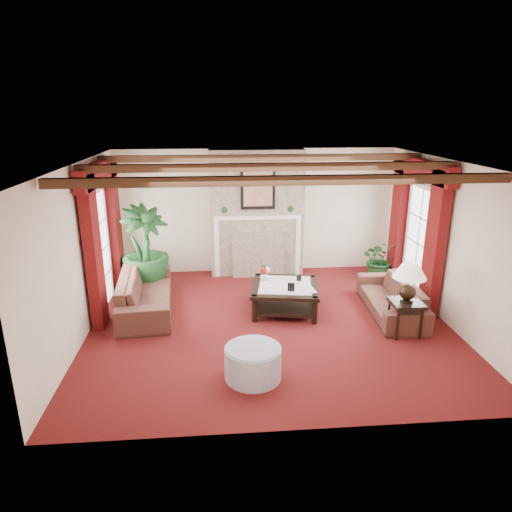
{
  "coord_description": "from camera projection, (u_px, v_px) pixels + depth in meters",
  "views": [
    {
      "loc": [
        -0.84,
        -7.03,
        3.48
      ],
      "look_at": [
        -0.2,
        0.4,
        1.08
      ],
      "focal_mm": 32.0,
      "sensor_mm": 36.0,
      "label": 1
    }
  ],
  "objects": [
    {
      "name": "small_plant",
      "position": [
        380.0,
        264.0,
        9.75
      ],
      "size": [
        0.96,
        1.03,
        0.68
      ],
      "primitive_type": "imported",
      "rotation": [
        0.0,
        0.0,
        -0.1
      ],
      "color": "black",
      "rests_on": "ground"
    },
    {
      "name": "photo_frame_a",
      "position": [
        291.0,
        287.0,
        7.85
      ],
      "size": [
        0.12,
        0.04,
        0.16
      ],
      "primitive_type": null,
      "rotation": [
        0.0,
        0.0,
        -0.15
      ],
      "color": "black",
      "rests_on": "coffee_table"
    },
    {
      "name": "sofa_left",
      "position": [
        145.0,
        286.0,
        8.21
      ],
      "size": [
        2.39,
        1.08,
        0.89
      ],
      "primitive_type": "imported",
      "rotation": [
        0.0,
        0.0,
        1.66
      ],
      "color": "black",
      "rests_on": "ground"
    },
    {
      "name": "potted_palm",
      "position": [
        146.0,
        266.0,
        9.14
      ],
      "size": [
        2.66,
        2.67,
        0.96
      ],
      "primitive_type": "imported",
      "rotation": [
        0.0,
        0.0,
        0.73
      ],
      "color": "black",
      "rests_on": "ground"
    },
    {
      "name": "flower_vase",
      "position": [
        264.0,
        276.0,
        8.37
      ],
      "size": [
        0.19,
        0.2,
        0.17
      ],
      "primitive_type": "imported",
      "rotation": [
        0.0,
        0.0,
        -0.06
      ],
      "color": "silver",
      "rests_on": "coffee_table"
    },
    {
      "name": "ceiling",
      "position": [
        271.0,
        163.0,
        6.98
      ],
      "size": [
        6.0,
        6.0,
        0.0
      ],
      "primitive_type": "plane",
      "rotation": [
        3.14,
        0.0,
        0.0
      ],
      "color": "white",
      "rests_on": "floor"
    },
    {
      "name": "sofa_right",
      "position": [
        392.0,
        292.0,
        8.1
      ],
      "size": [
        2.05,
        0.8,
        0.78
      ],
      "primitive_type": "imported",
      "rotation": [
        0.0,
        0.0,
        -1.63
      ],
      "color": "black",
      "rests_on": "ground"
    },
    {
      "name": "french_door_right",
      "position": [
        426.0,
        187.0,
        8.34
      ],
      "size": [
        0.1,
        1.1,
        2.16
      ],
      "primitive_type": null,
      "color": "white",
      "rests_on": "ground"
    },
    {
      "name": "floor",
      "position": [
        270.0,
        323.0,
        7.8
      ],
      "size": [
        6.0,
        6.0,
        0.0
      ],
      "primitive_type": "plane",
      "color": "#4F0F0E",
      "rests_on": "ground"
    },
    {
      "name": "curtains_left",
      "position": [
        97.0,
        167.0,
        7.74
      ],
      "size": [
        0.2,
        2.4,
        2.55
      ],
      "primitive_type": null,
      "color": "#530B0B",
      "rests_on": "ground"
    },
    {
      "name": "left_wall",
      "position": [
        81.0,
        252.0,
        7.14
      ],
      "size": [
        0.02,
        5.5,
        2.7
      ],
      "primitive_type": "cube",
      "color": "beige",
      "rests_on": "ground"
    },
    {
      "name": "back_wall",
      "position": [
        256.0,
        211.0,
        10.0
      ],
      "size": [
        6.0,
        0.02,
        2.7
      ],
      "primitive_type": "cube",
      "color": "beige",
      "rests_on": "ground"
    },
    {
      "name": "french_door_left",
      "position": [
        93.0,
        192.0,
        7.86
      ],
      "size": [
        0.1,
        1.1,
        2.16
      ],
      "primitive_type": null,
      "color": "white",
      "rests_on": "ground"
    },
    {
      "name": "book",
      "position": [
        302.0,
        283.0,
        7.83
      ],
      "size": [
        0.23,
        0.07,
        0.31
      ],
      "primitive_type": "imported",
      "rotation": [
        0.0,
        0.0,
        0.11
      ],
      "color": "black",
      "rests_on": "coffee_table"
    },
    {
      "name": "ceiling_beams",
      "position": [
        271.0,
        167.0,
        6.99
      ],
      "size": [
        6.0,
        3.0,
        0.12
      ],
      "primitive_type": null,
      "color": "#361E11",
      "rests_on": "ceiling"
    },
    {
      "name": "fireplace",
      "position": [
        257.0,
        149.0,
        9.39
      ],
      "size": [
        2.0,
        0.52,
        2.7
      ],
      "primitive_type": null,
      "color": "tan",
      "rests_on": "ground"
    },
    {
      "name": "ottoman",
      "position": [
        253.0,
        363.0,
        6.14
      ],
      "size": [
        0.77,
        0.77,
        0.45
      ],
      "primitive_type": "cylinder",
      "color": "#9190A3",
      "rests_on": "ground"
    },
    {
      "name": "coffee_table",
      "position": [
        285.0,
        298.0,
        8.24
      ],
      "size": [
        1.35,
        1.35,
        0.48
      ],
      "primitive_type": null,
      "rotation": [
        0.0,
        0.0,
        -0.16
      ],
      "color": "black",
      "rests_on": "ground"
    },
    {
      "name": "table_lamp",
      "position": [
        409.0,
        282.0,
        7.15
      ],
      "size": [
        0.52,
        0.52,
        0.66
      ],
      "primitive_type": null,
      "color": "black",
      "rests_on": "side_table"
    },
    {
      "name": "side_table",
      "position": [
        405.0,
        318.0,
        7.34
      ],
      "size": [
        0.56,
        0.56,
        0.57
      ],
      "primitive_type": null,
      "rotation": [
        0.0,
        0.0,
        -0.16
      ],
      "color": "black",
      "rests_on": "ground"
    },
    {
      "name": "photo_frame_b",
      "position": [
        299.0,
        278.0,
        8.32
      ],
      "size": [
        0.09,
        0.02,
        0.12
      ],
      "primitive_type": null,
      "rotation": [
        0.0,
        0.0,
        -0.06
      ],
      "color": "black",
      "rests_on": "coffee_table"
    },
    {
      "name": "curtains_right",
      "position": [
        423.0,
        164.0,
        8.2
      ],
      "size": [
        0.2,
        2.4,
        2.55
      ],
      "primitive_type": null,
      "color": "#530B0B",
      "rests_on": "ground"
    },
    {
      "name": "right_wall",
      "position": [
        448.0,
        243.0,
        7.63
      ],
      "size": [
        0.02,
        5.5,
        2.7
      ],
      "primitive_type": "cube",
      "color": "beige",
      "rests_on": "ground"
    }
  ]
}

